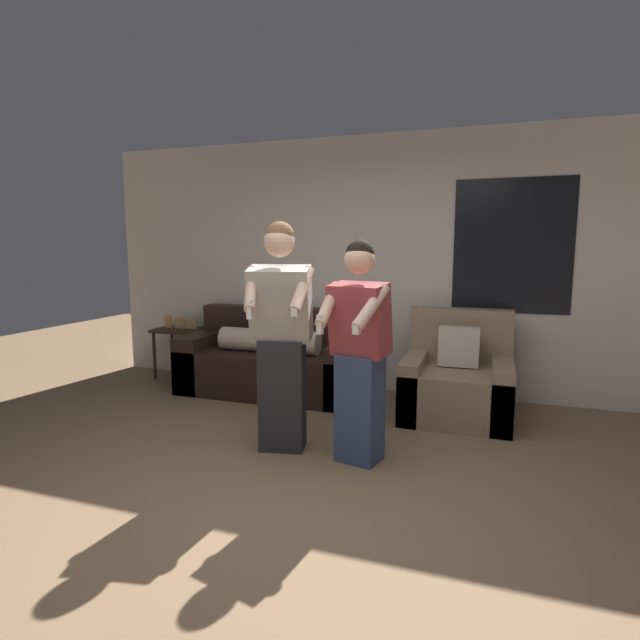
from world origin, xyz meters
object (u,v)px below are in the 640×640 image
at_px(couch, 275,362).
at_px(person_right, 359,352).
at_px(side_table, 180,335).
at_px(armchair, 457,382).
at_px(person_left, 281,337).

distance_m(couch, person_right, 1.97).
xyz_separation_m(side_table, person_right, (2.60, -1.63, 0.30)).
xyz_separation_m(couch, armchair, (1.89, -0.15, -0.01)).
bearing_deg(person_left, couch, 115.70).
distance_m(couch, armchair, 1.90).
height_order(side_table, person_left, person_left).
relative_size(armchair, person_right, 0.60).
bearing_deg(side_table, armchair, -6.32).
height_order(couch, person_right, person_right).
xyz_separation_m(couch, person_left, (0.67, -1.40, 0.55)).
distance_m(side_table, person_left, 2.59).
height_order(couch, armchair, armchair).
height_order(couch, side_table, couch).
distance_m(couch, person_left, 1.65).
height_order(couch, person_left, person_left).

